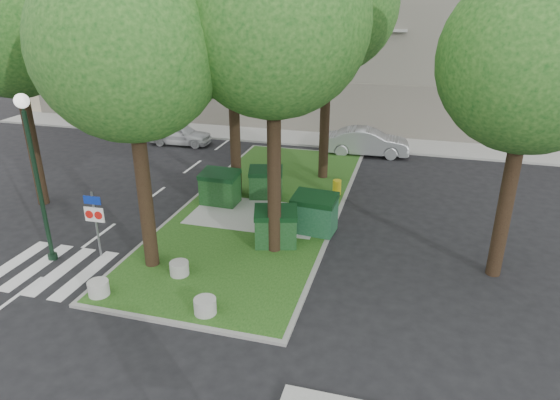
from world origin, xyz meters
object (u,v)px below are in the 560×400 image
(tree_median_mid, at_px, (234,26))
(street_lamp, at_px, (33,160))
(dumpster_c, at_px, (276,227))
(bollard_mid, at_px, (179,268))
(tree_street_left, at_px, (9,8))
(car_silver, at_px, (367,142))
(traffic_sign_pole, at_px, (95,215))
(tree_street_right, at_px, (540,42))
(dumpster_b, at_px, (266,183))
(dumpster_a, at_px, (220,188))
(car_white, at_px, (180,134))
(bollard_left, at_px, (99,288))
(dumpster_d, at_px, (314,213))
(bollard_right, at_px, (205,306))
(litter_bin, at_px, (337,187))
(tree_median_near_left, at_px, (130,27))
(tree_median_near_right, at_px, (277,0))

(tree_median_mid, xyz_separation_m, street_lamp, (-4.03, -6.98, -3.54))
(tree_median_mid, relative_size, dumpster_c, 5.99)
(bollard_mid, height_order, street_lamp, street_lamp)
(tree_street_left, distance_m, car_silver, 17.40)
(traffic_sign_pole, bearing_deg, tree_street_right, 8.22)
(dumpster_b, relative_size, traffic_sign_pole, 0.70)
(dumpster_a, distance_m, car_white, 9.57)
(bollard_left, bearing_deg, dumpster_b, 73.83)
(dumpster_d, xyz_separation_m, bollard_mid, (-3.37, -4.08, -0.48))
(tree_street_right, height_order, dumpster_a, tree_street_right)
(dumpster_a, distance_m, bollard_right, 7.67)
(tree_street_right, height_order, street_lamp, tree_street_right)
(dumpster_d, height_order, car_silver, dumpster_d)
(tree_street_right, xyz_separation_m, dumpster_c, (-7.15, -0.19, -6.22))
(bollard_right, xyz_separation_m, bollard_mid, (-1.57, 1.64, -0.01))
(dumpster_a, bearing_deg, bollard_right, -69.70)
(bollard_left, bearing_deg, car_white, 107.63)
(dumpster_d, xyz_separation_m, litter_bin, (0.20, 3.76, -0.37))
(tree_median_mid, relative_size, bollard_right, 16.29)
(dumpster_b, relative_size, bollard_right, 2.60)
(tree_median_near_left, distance_m, car_silver, 16.16)
(dumpster_a, bearing_deg, dumpster_c, -40.44)
(tree_median_mid, xyz_separation_m, bollard_right, (2.12, -8.56, -6.64))
(tree_street_left, distance_m, dumpster_c, 12.49)
(tree_median_near_left, relative_size, dumpster_a, 6.80)
(tree_median_near_right, bearing_deg, dumpster_b, 111.81)
(tree_median_near_right, bearing_deg, tree_street_right, 4.09)
(tree_street_right, bearing_deg, tree_median_near_right, -175.91)
(tree_median_near_left, bearing_deg, bollard_left, -108.49)
(tree_median_near_right, xyz_separation_m, car_silver, (1.69, 11.81, -7.26))
(dumpster_a, bearing_deg, bollard_mid, -79.44)
(dumpster_d, bearing_deg, car_white, 141.84)
(car_white, bearing_deg, tree_median_near_right, -143.07)
(dumpster_b, bearing_deg, tree_median_mid, 159.81)
(tree_median_near_left, distance_m, car_white, 15.56)
(dumpster_d, distance_m, bollard_right, 6.02)
(street_lamp, bearing_deg, tree_street_right, 12.00)
(traffic_sign_pole, relative_size, car_silver, 0.52)
(street_lamp, distance_m, car_silver, 16.96)
(dumpster_a, bearing_deg, litter_bin, 28.21)
(dumpster_d, distance_m, bollard_left, 7.68)
(car_white, bearing_deg, tree_street_right, -125.57)
(dumpster_b, bearing_deg, bollard_right, -98.14)
(litter_bin, xyz_separation_m, car_white, (-10.07, 5.51, 0.18))
(tree_street_right, relative_size, dumpster_d, 6.11)
(dumpster_c, bearing_deg, tree_median_mid, 108.59)
(tree_street_left, height_order, car_silver, tree_street_left)
(traffic_sign_pole, bearing_deg, tree_median_near_right, 15.77)
(dumpster_a, distance_m, car_silver, 9.98)
(litter_bin, bearing_deg, car_white, 151.31)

